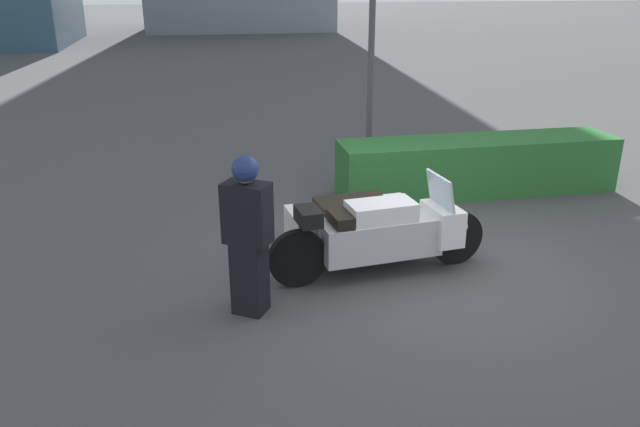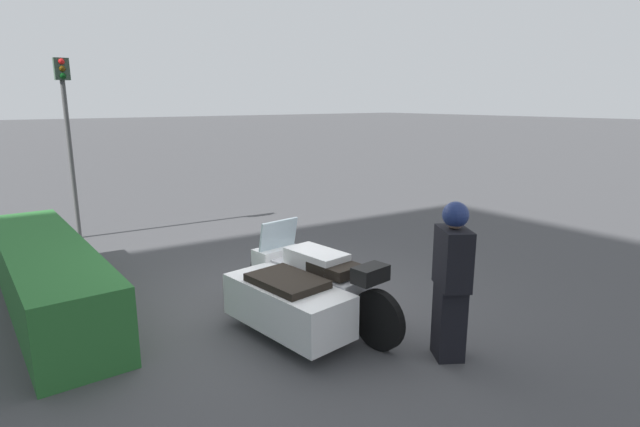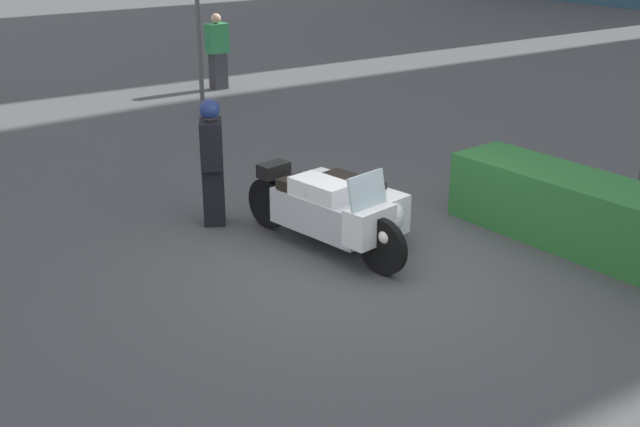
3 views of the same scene
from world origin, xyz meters
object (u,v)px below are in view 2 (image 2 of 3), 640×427
(police_motorcycle, at_px, (296,290))
(hedge_bush_curbside, at_px, (47,276))
(officer_rider, at_px, (452,277))
(traffic_light_near, at_px, (67,123))

(police_motorcycle, bearing_deg, hedge_bush_curbside, 37.21)
(hedge_bush_curbside, bearing_deg, officer_rider, -141.46)
(police_motorcycle, bearing_deg, officer_rider, -156.43)
(police_motorcycle, xyz_separation_m, traffic_light_near, (5.96, 1.23, 1.81))
(officer_rider, distance_m, hedge_bush_curbside, 5.15)
(officer_rider, height_order, traffic_light_near, traffic_light_near)
(police_motorcycle, bearing_deg, traffic_light_near, 5.51)
(hedge_bush_curbside, height_order, traffic_light_near, traffic_light_near)
(officer_rider, distance_m, traffic_light_near, 7.95)
(police_motorcycle, distance_m, traffic_light_near, 6.35)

